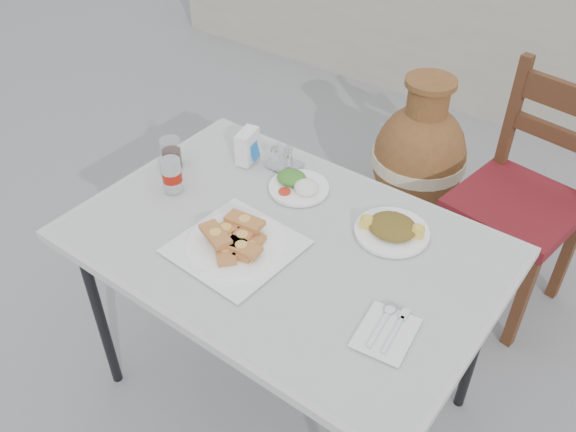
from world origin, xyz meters
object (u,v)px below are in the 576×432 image
Objects in this scene: cafe_table at (284,252)px; condiment_caddy at (284,160)px; salad_rice_plate at (298,184)px; terracotta_urn at (419,159)px; salad_chopped_plate at (392,229)px; chair at (524,197)px; soda_can at (172,175)px; napkin_holder at (247,146)px; pide_plate at (235,239)px; cola_glass at (172,154)px.

condiment_caddy reaches higher than cafe_table.
cafe_table is 6.33× the size of salad_rice_plate.
terracotta_urn is (0.01, 1.03, -0.45)m from salad_rice_plate.
salad_chopped_plate is 1.20m from terracotta_urn.
salad_chopped_plate is at bearing -95.23° from chair.
cafe_table is 11.74× the size of condiment_caddy.
salad_rice_plate is 1.72× the size of soda_can.
salad_chopped_plate is 0.30× the size of terracotta_urn.
chair reaches higher than salad_chopped_plate.
napkin_holder is at bearing -160.99° from condiment_caddy.
soda_can is 1.45m from chair.
terracotta_urn is at bearing 90.12° from pide_plate.
condiment_caddy reaches higher than terracotta_urn.
soda_can is at bearing -119.64° from napkin_holder.
chair is at bearing 53.45° from salad_rice_plate.
condiment_caddy is (0.13, 0.05, -0.03)m from napkin_holder.
soda_can is 0.41m from condiment_caddy.
pide_plate is (-0.10, -0.12, 0.09)m from cafe_table.
terracotta_urn is at bearing 94.61° from cafe_table.
soda_can is 1.08× the size of condiment_caddy.
cafe_table is 12.30× the size of cola_glass.
terracotta_urn is at bearing 68.31° from cola_glass.
napkin_holder is at bearing -105.06° from terracotta_urn.
condiment_caddy is (-0.50, 0.10, 0.01)m from salad_chopped_plate.
pide_plate is at bearing -87.24° from salad_rice_plate.
cafe_table is at bearing -8.64° from cola_glass.
condiment_caddy is (-0.12, 0.08, 0.01)m from salad_rice_plate.
condiment_caddy is at bearing -98.06° from terracotta_urn.
cola_glass is (-0.11, 0.10, -0.01)m from soda_can.
salad_rice_plate is at bearing -117.32° from chair.
cola_glass is 0.10× the size of chair.
cola_glass is (-0.46, -0.15, 0.03)m from salad_rice_plate.
salad_chopped_plate is at bearing 18.21° from soda_can.
cola_glass reaches higher than terracotta_urn.
soda_can reaches higher than terracotta_urn.
soda_can is (-0.37, 0.10, 0.03)m from pide_plate.
salad_chopped_plate is at bearing -2.84° from salad_rice_plate.
condiment_caddy is 1.05m from chair.
cola_glass is 1.36m from terracotta_urn.
soda_can is (-0.35, -0.26, 0.04)m from salad_rice_plate.
salad_chopped_plate is 0.64m from napkin_holder.
salad_rice_plate is 0.14m from condiment_caddy.
chair is at bearing 45.21° from condiment_caddy.
salad_chopped_plate is at bearing -70.81° from terracotta_urn.
salad_chopped_plate is at bearing 9.23° from cola_glass.
cola_glass is at bearing -128.53° from chair.
pide_plate is 0.48m from napkin_holder.
soda_can is at bearing -122.48° from chair.
cafe_table is at bearing -139.65° from salad_chopped_plate.
terracotta_urn is (0.13, 0.95, -0.46)m from condiment_caddy.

